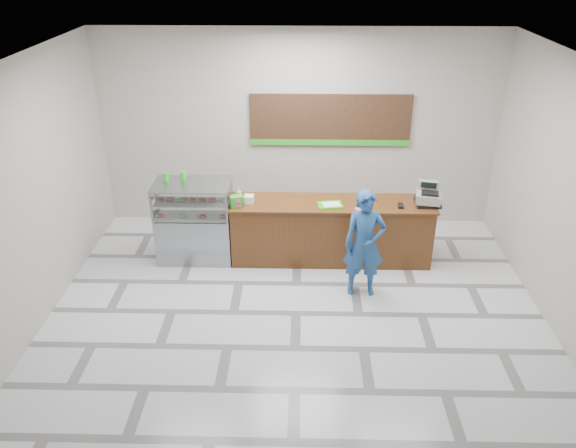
{
  "coord_description": "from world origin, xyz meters",
  "views": [
    {
      "loc": [
        0.04,
        -6.53,
        4.79
      ],
      "look_at": [
        -0.13,
        0.9,
        0.97
      ],
      "focal_mm": 35.0,
      "sensor_mm": 36.0,
      "label": 1
    }
  ],
  "objects_px": {
    "customer": "(364,244)",
    "display_case": "(195,221)",
    "serving_tray": "(330,205)",
    "sales_counter": "(331,231)",
    "cash_register": "(428,196)"
  },
  "relations": [
    {
      "from": "display_case",
      "to": "cash_register",
      "type": "xyz_separation_m",
      "value": [
        3.72,
        -0.02,
        0.49
      ]
    },
    {
      "from": "sales_counter",
      "to": "customer",
      "type": "distance_m",
      "value": 1.11
    },
    {
      "from": "customer",
      "to": "display_case",
      "type": "bearing_deg",
      "value": 159.25
    },
    {
      "from": "sales_counter",
      "to": "serving_tray",
      "type": "relative_size",
      "value": 7.86
    },
    {
      "from": "sales_counter",
      "to": "serving_tray",
      "type": "height_order",
      "value": "serving_tray"
    },
    {
      "from": "display_case",
      "to": "serving_tray",
      "type": "bearing_deg",
      "value": -2.96
    },
    {
      "from": "sales_counter",
      "to": "customer",
      "type": "bearing_deg",
      "value": -66.16
    },
    {
      "from": "sales_counter",
      "to": "cash_register",
      "type": "height_order",
      "value": "cash_register"
    },
    {
      "from": "display_case",
      "to": "customer",
      "type": "distance_m",
      "value": 2.83
    },
    {
      "from": "sales_counter",
      "to": "display_case",
      "type": "height_order",
      "value": "display_case"
    },
    {
      "from": "cash_register",
      "to": "sales_counter",
      "type": "bearing_deg",
      "value": -169.66
    },
    {
      "from": "cash_register",
      "to": "customer",
      "type": "height_order",
      "value": "customer"
    },
    {
      "from": "display_case",
      "to": "cash_register",
      "type": "bearing_deg",
      "value": -0.33
    },
    {
      "from": "customer",
      "to": "sales_counter",
      "type": "bearing_deg",
      "value": 113.26
    },
    {
      "from": "cash_register",
      "to": "customer",
      "type": "bearing_deg",
      "value": -127.15
    }
  ]
}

